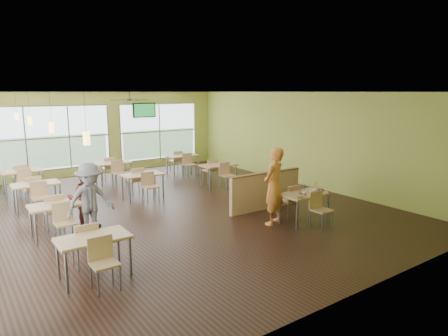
% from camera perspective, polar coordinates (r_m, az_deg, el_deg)
% --- Properties ---
extents(room, '(12.00, 12.04, 3.20)m').
position_cam_1_polar(room, '(11.02, -7.17, 2.39)').
color(room, black).
rests_on(room, ground).
extents(window_bays, '(9.24, 10.24, 2.38)m').
position_cam_1_polar(window_bays, '(13.06, -24.02, 2.30)').
color(window_bays, white).
rests_on(window_bays, room).
extents(main_table, '(1.22, 1.52, 0.87)m').
position_cam_1_polar(main_table, '(10.06, 11.43, -4.20)').
color(main_table, tan).
rests_on(main_table, floor).
extents(half_wall_divider, '(2.40, 0.14, 1.04)m').
position_cam_1_polar(half_wall_divider, '(11.10, 5.97, -3.20)').
color(half_wall_divider, tan).
rests_on(half_wall_divider, floor).
extents(dining_tables, '(6.92, 8.72, 0.87)m').
position_cam_1_polar(dining_tables, '(12.32, -15.16, -1.59)').
color(dining_tables, tan).
rests_on(dining_tables, floor).
extents(pendant_lights, '(0.11, 7.31, 0.86)m').
position_cam_1_polar(pendant_lights, '(10.51, -24.76, 5.76)').
color(pendant_lights, '#2D2119').
rests_on(pendant_lights, ceiling).
extents(ceiling_fan, '(1.25, 1.25, 0.29)m').
position_cam_1_polar(ceiling_fan, '(13.63, -13.36, 9.47)').
color(ceiling_fan, '#2D2119').
rests_on(ceiling_fan, ceiling).
extents(tv_backwall, '(1.00, 0.07, 0.60)m').
position_cam_1_polar(tv_backwall, '(17.01, -11.32, 8.10)').
color(tv_backwall, black).
rests_on(tv_backwall, wall_back).
extents(man_plaid, '(0.81, 0.68, 1.90)m').
position_cam_1_polar(man_plaid, '(9.76, 7.11, -2.59)').
color(man_plaid, '#E35319').
rests_on(man_plaid, floor).
extents(patron_maroon, '(0.85, 0.73, 1.50)m').
position_cam_1_polar(patron_maroon, '(9.93, -19.40, -4.09)').
color(patron_maroon, '#5E1D16').
rests_on(patron_maroon, floor).
extents(patron_grey, '(1.16, 0.76, 1.68)m').
position_cam_1_polar(patron_grey, '(9.34, -18.57, -4.39)').
color(patron_grey, slate).
rests_on(patron_grey, floor).
extents(cup_blue, '(0.09, 0.09, 0.34)m').
position_cam_1_polar(cup_blue, '(9.67, 11.41, -3.65)').
color(cup_blue, white).
rests_on(cup_blue, main_table).
extents(cup_yellow, '(0.08, 0.08, 0.30)m').
position_cam_1_polar(cup_yellow, '(9.83, 12.34, -3.51)').
color(cup_yellow, white).
rests_on(cup_yellow, main_table).
extents(cup_red_near, '(0.10, 0.10, 0.37)m').
position_cam_1_polar(cup_red_near, '(9.92, 12.78, -3.31)').
color(cup_red_near, white).
rests_on(cup_red_near, main_table).
extents(cup_red_far, '(0.09, 0.09, 0.32)m').
position_cam_1_polar(cup_red_far, '(10.07, 13.00, -3.17)').
color(cup_red_far, white).
rests_on(cup_red_far, main_table).
extents(food_basket, '(0.26, 0.26, 0.06)m').
position_cam_1_polar(food_basket, '(10.36, 13.39, -2.97)').
color(food_basket, black).
rests_on(food_basket, main_table).
extents(ketchup_cup, '(0.06, 0.06, 0.02)m').
position_cam_1_polar(ketchup_cup, '(10.24, 14.79, -3.32)').
color(ketchup_cup, '#A7081D').
rests_on(ketchup_cup, main_table).
extents(wrapper_left, '(0.20, 0.19, 0.04)m').
position_cam_1_polar(wrapper_left, '(9.59, 10.81, -4.04)').
color(wrapper_left, '#967348').
rests_on(wrapper_left, main_table).
extents(wrapper_mid, '(0.21, 0.20, 0.05)m').
position_cam_1_polar(wrapper_mid, '(10.00, 11.00, -3.43)').
color(wrapper_mid, '#967348').
rests_on(wrapper_mid, main_table).
extents(wrapper_right, '(0.15, 0.14, 0.03)m').
position_cam_1_polar(wrapper_right, '(9.96, 13.44, -3.62)').
color(wrapper_right, '#967348').
rests_on(wrapper_right, main_table).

